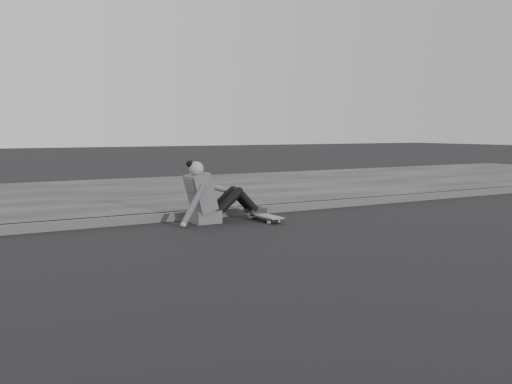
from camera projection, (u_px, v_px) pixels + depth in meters
ground at (430, 234)px, 7.08m from camera, size 80.00×80.00×0.00m
curb at (310, 206)px, 9.30m from camera, size 24.00×0.16×0.12m
sidewalk at (227, 189)px, 11.92m from camera, size 24.00×6.00×0.12m
skateboard at (264, 216)px, 8.11m from camera, size 0.20×0.78×0.09m
seated_woman at (210, 197)px, 7.93m from camera, size 1.38×0.46×0.88m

